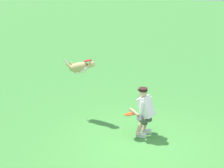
{
  "coord_description": "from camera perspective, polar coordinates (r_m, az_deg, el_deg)",
  "views": [
    {
      "loc": [
        -0.99,
        7.87,
        4.51
      ],
      "look_at": [
        0.94,
        -1.04,
        1.2
      ],
      "focal_mm": 58.45,
      "sensor_mm": 36.0,
      "label": 1
    }
  ],
  "objects": [
    {
      "name": "person",
      "position": [
        9.37,
        5.13,
        -4.16
      ],
      "size": [
        0.69,
        0.65,
        1.29
      ],
      "rotation": [
        0.0,
        0.0,
        -0.38
      ],
      "color": "silver",
      "rests_on": "ground_plane"
    },
    {
      "name": "dog",
      "position": [
        10.25,
        -4.99,
        2.66
      ],
      "size": [
        1.05,
        0.46,
        0.49
      ],
      "rotation": [
        0.0,
        0.0,
        2.86
      ],
      "color": "tan"
    },
    {
      "name": "frisbee_flying",
      "position": [
        10.04,
        -3.83,
        3.68
      ],
      "size": [
        0.28,
        0.29,
        0.1
      ],
      "primitive_type": "cylinder",
      "rotation": [
        -0.18,
        0.16,
        5.08
      ],
      "color": "red"
    },
    {
      "name": "ground_plane",
      "position": [
        9.13,
        4.48,
        -9.75
      ],
      "size": [
        60.0,
        60.0,
        0.0
      ],
      "primitive_type": "plane",
      "color": "#418639"
    },
    {
      "name": "frisbee_held",
      "position": [
        9.36,
        2.77,
        -4.73
      ],
      "size": [
        0.28,
        0.28,
        0.1
      ],
      "primitive_type": "cylinder",
      "rotation": [
        0.14,
        -0.15,
        1.6
      ],
      "color": "#E14512",
      "rests_on": "person"
    }
  ]
}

